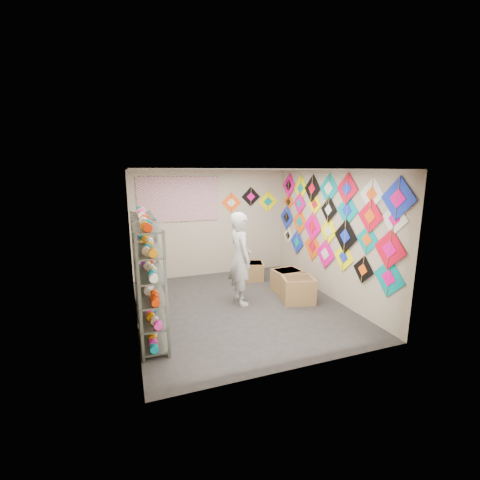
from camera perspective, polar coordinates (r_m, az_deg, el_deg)
name	(u,v)px	position (r m, az deg, el deg)	size (l,w,h in m)	color
ground	(240,306)	(6.63, 0.06, -11.63)	(4.50, 4.50, 0.00)	#2A2725
room_walls	(240,226)	(6.16, 0.07, 2.52)	(4.50, 4.50, 4.50)	tan
shelf_rack_front	(150,285)	(5.17, -15.66, -7.79)	(0.40, 1.10, 1.90)	#4C5147
shelf_rack_back	(145,263)	(6.41, -16.55, -3.98)	(0.40, 1.10, 1.90)	#4C5147
string_spools	(147,268)	(5.76, -16.21, -4.78)	(0.12, 2.36, 0.12)	#FF24A2
kite_wall_display	(329,221)	(7.05, 15.48, 3.30)	(0.06, 4.35, 2.08)	#008789
back_wall_kites	(251,200)	(8.59, 2.00, 7.05)	(1.61, 0.02, 0.70)	#FF550A
poster	(179,199)	(8.07, -10.78, 7.11)	(2.00, 0.01, 1.10)	#6852B2
shopkeeper	(240,258)	(6.50, 0.06, -3.30)	(0.47, 0.70, 1.89)	beige
carton_a	(298,290)	(6.84, 10.24, -8.70)	(0.64, 0.53, 0.53)	olive
carton_b	(287,281)	(7.40, 8.38, -7.15)	(0.60, 0.49, 0.49)	olive
carton_c	(254,271)	(8.10, 2.47, -5.53)	(0.46, 0.50, 0.44)	olive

